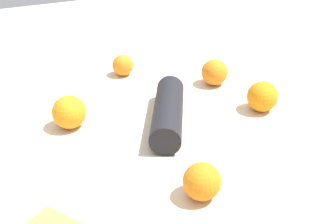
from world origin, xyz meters
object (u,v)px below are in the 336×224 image
water_bottle (168,108)px  orange_1 (69,112)px  orange_3 (214,72)px  orange_4 (262,97)px  orange_2 (123,65)px  orange_0 (202,182)px

water_bottle → orange_1: orange_1 is taller
orange_3 → orange_4: 0.18m
orange_2 → orange_4: bearing=-145.7°
orange_0 → orange_4: 0.37m
water_bottle → orange_2: bearing=29.7°
orange_4 → water_bottle: bearing=76.8°
orange_0 → orange_2: orange_0 is taller
water_bottle → orange_3: bearing=-30.0°
water_bottle → orange_1: bearing=100.4°
water_bottle → orange_0: (-0.28, 0.06, 0.00)m
orange_1 → orange_3: orange_1 is taller
orange_0 → orange_3: bearing=-33.6°
orange_1 → orange_0: bearing=-155.6°
orange_1 → orange_2: orange_1 is taller
orange_3 → orange_4: bearing=-170.7°
orange_4 → orange_2: bearing=34.3°
orange_2 → orange_3: orange_3 is taller
orange_1 → orange_2: 0.31m
orange_0 → water_bottle: bearing=-13.1°
orange_3 → orange_1: bearing=97.5°
orange_2 → orange_4: (-0.35, -0.24, 0.01)m
orange_0 → orange_3: (0.40, -0.27, 0.00)m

